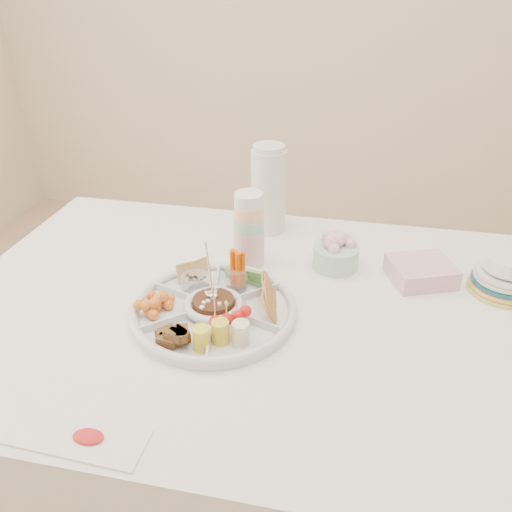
% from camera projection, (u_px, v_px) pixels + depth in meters
% --- Properties ---
extents(floor, '(4.00, 4.00, 0.00)m').
position_uv_depth(floor, '(257.00, 498.00, 1.59)').
color(floor, tan).
rests_on(floor, ground).
extents(dining_table, '(1.52, 1.02, 0.76)m').
position_uv_depth(dining_table, '(257.00, 414.00, 1.40)').
color(dining_table, white).
rests_on(dining_table, floor).
extents(party_tray, '(0.48, 0.48, 0.04)m').
position_uv_depth(party_tray, '(214.00, 307.00, 1.16)').
color(party_tray, silver).
rests_on(party_tray, dining_table).
extents(bean_dip, '(0.12, 0.12, 0.04)m').
position_uv_depth(bean_dip, '(214.00, 304.00, 1.16)').
color(bean_dip, '#442112').
rests_on(bean_dip, party_tray).
extents(tortillas, '(0.12, 0.12, 0.06)m').
position_uv_depth(tortillas, '(270.00, 300.00, 1.15)').
color(tortillas, '#B48234').
rests_on(tortillas, party_tray).
extents(carrot_cucumber, '(0.14, 0.14, 0.10)m').
position_uv_depth(carrot_cucumber, '(243.00, 267.00, 1.24)').
color(carrot_cucumber, '#D35100').
rests_on(carrot_cucumber, party_tray).
extents(pita_raisins, '(0.13, 0.13, 0.05)m').
position_uv_depth(pita_raisins, '(191.00, 273.00, 1.25)').
color(pita_raisins, '#DCC075').
rests_on(pita_raisins, party_tray).
extents(cherries, '(0.14, 0.14, 0.04)m').
position_uv_depth(cherries, '(158.00, 302.00, 1.16)').
color(cherries, orange).
rests_on(cherries, party_tray).
extents(granola_chunks, '(0.14, 0.14, 0.05)m').
position_uv_depth(granola_chunks, '(179.00, 333.00, 1.06)').
color(granola_chunks, brown).
rests_on(granola_chunks, party_tray).
extents(banana_tomato, '(0.15, 0.15, 0.10)m').
position_uv_depth(banana_tomato, '(240.00, 325.00, 1.05)').
color(banana_tomato, '#F2DC8B').
rests_on(banana_tomato, party_tray).
extents(cup_stack, '(0.10, 0.10, 0.23)m').
position_uv_depth(cup_stack, '(249.00, 226.00, 1.32)').
color(cup_stack, beige).
rests_on(cup_stack, dining_table).
extents(thermos, '(0.11, 0.11, 0.27)m').
position_uv_depth(thermos, '(269.00, 188.00, 1.48)').
color(thermos, silver).
rests_on(thermos, dining_table).
extents(flower_bowl, '(0.15, 0.15, 0.09)m').
position_uv_depth(flower_bowl, '(336.00, 252.00, 1.34)').
color(flower_bowl, '#B1C7BA').
rests_on(flower_bowl, dining_table).
extents(napkin_stack, '(0.19, 0.18, 0.05)m').
position_uv_depth(napkin_stack, '(421.00, 271.00, 1.29)').
color(napkin_stack, beige).
rests_on(napkin_stack, dining_table).
extents(plate_stack, '(0.19, 0.19, 0.11)m').
position_uv_depth(plate_stack, '(506.00, 273.00, 1.23)').
color(plate_stack, gold).
rests_on(plate_stack, dining_table).
extents(placemat, '(0.27, 0.10, 0.01)m').
position_uv_depth(placemat, '(73.00, 436.00, 0.87)').
color(placemat, white).
rests_on(placemat, dining_table).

